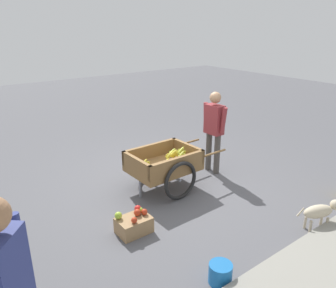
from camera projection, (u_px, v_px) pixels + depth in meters
name	position (u px, v px, depth m)	size (l,w,h in m)	color
ground_plane	(171.00, 182.00, 5.88)	(24.00, 24.00, 0.00)	#56565B
fruit_cart	(164.00, 165.00, 5.49)	(1.67, 0.95, 0.72)	olive
vendor_person	(214.00, 126.00, 5.99)	(0.21, 0.56, 1.51)	#4C4742
dog	(321.00, 211.00, 4.46)	(0.64, 0.33, 0.40)	beige
plastic_bucket	(220.00, 273.00, 3.57)	(0.26, 0.26, 0.23)	#1966B2
apple_crate	(134.00, 224.00, 4.43)	(0.44, 0.32, 0.32)	#99754C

